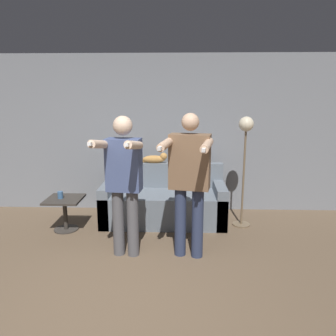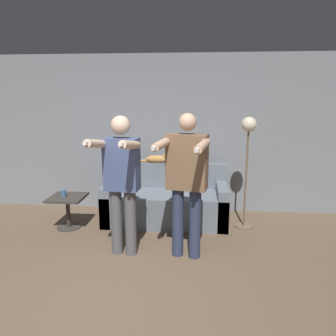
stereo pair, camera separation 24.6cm
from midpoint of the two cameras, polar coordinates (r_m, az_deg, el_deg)
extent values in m
plane|color=brown|center=(3.22, -14.72, -24.90)|extent=(16.00, 16.00, 0.00)
cube|color=gray|center=(5.56, -6.70, 5.85)|extent=(10.00, 0.05, 2.60)
cube|color=slate|center=(5.12, -2.16, -6.87)|extent=(1.88, 0.81, 0.48)
cube|color=slate|center=(5.32, -1.94, -1.21)|extent=(1.88, 0.14, 0.40)
cube|color=slate|center=(5.23, -11.66, -5.91)|extent=(0.16, 0.81, 0.62)
cube|color=slate|center=(5.11, 7.56, -6.18)|extent=(0.16, 0.81, 0.62)
cylinder|color=#56565B|center=(4.13, -10.34, -9.34)|extent=(0.14, 0.14, 0.83)
cylinder|color=#56565B|center=(4.08, -7.89, -9.55)|extent=(0.14, 0.14, 0.83)
cube|color=#475684|center=(3.89, -9.49, 0.53)|extent=(0.43, 0.27, 0.62)
sphere|color=beige|center=(3.82, -9.74, 7.29)|extent=(0.23, 0.23, 0.23)
cylinder|color=beige|center=(3.68, -13.67, 4.03)|extent=(0.15, 0.51, 0.17)
cube|color=white|center=(3.45, -15.24, 4.05)|extent=(0.05, 0.13, 0.05)
cylinder|color=beige|center=(3.55, -7.92, 3.97)|extent=(0.15, 0.51, 0.17)
cube|color=white|center=(3.31, -9.14, 4.00)|extent=(0.05, 0.13, 0.05)
cylinder|color=#2D3856|center=(4.04, 0.40, -9.37)|extent=(0.14, 0.14, 0.86)
cylinder|color=#2D3856|center=(4.01, 3.39, -9.61)|extent=(0.14, 0.14, 0.86)
cube|color=brown|center=(3.81, 1.97, 1.09)|extent=(0.50, 0.31, 0.65)
sphere|color=#D8AD8C|center=(3.74, 2.02, 8.02)|extent=(0.20, 0.20, 0.20)
cylinder|color=#D8AD8C|center=(3.58, -2.31, 4.22)|extent=(0.19, 0.51, 0.10)
cube|color=white|center=(3.34, -3.45, 3.50)|extent=(0.06, 0.13, 0.04)
cylinder|color=#D8AD8C|center=(3.48, 4.80, 3.97)|extent=(0.19, 0.51, 0.10)
cube|color=white|center=(3.24, 4.15, 3.21)|extent=(0.06, 0.13, 0.04)
ellipsoid|color=tan|center=(5.28, -3.79, 1.55)|extent=(0.37, 0.12, 0.12)
sphere|color=tan|center=(5.25, -2.11, 2.05)|extent=(0.12, 0.12, 0.12)
ellipsoid|color=tan|center=(5.32, -5.82, 1.20)|extent=(0.20, 0.04, 0.04)
cone|color=tan|center=(5.23, -2.36, 2.48)|extent=(0.03, 0.03, 0.03)
cone|color=tan|center=(5.27, -2.32, 2.55)|extent=(0.03, 0.03, 0.03)
cylinder|color=#756047|center=(5.18, 11.27, -9.60)|extent=(0.26, 0.26, 0.02)
cylinder|color=#756047|center=(4.95, 11.63, -1.78)|extent=(0.03, 0.03, 1.47)
sphere|color=#F4E5C1|center=(4.82, 12.05, 7.50)|extent=(0.22, 0.22, 0.22)
cylinder|color=#38332D|center=(5.18, -18.61, -10.06)|extent=(0.35, 0.35, 0.02)
cylinder|color=#38332D|center=(5.10, -18.78, -7.78)|extent=(0.06, 0.06, 0.45)
cube|color=#38332D|center=(5.02, -18.98, -5.19)|extent=(0.50, 0.50, 0.03)
cylinder|color=#3D6693|center=(5.02, -19.59, -4.46)|extent=(0.08, 0.08, 0.10)
camera|label=1|loc=(0.12, -91.60, -0.36)|focal=35.00mm
camera|label=2|loc=(0.12, 88.40, 0.36)|focal=35.00mm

